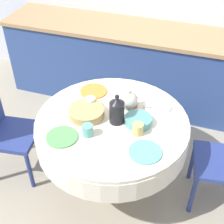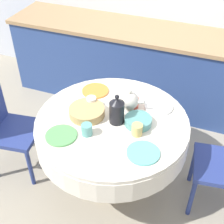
# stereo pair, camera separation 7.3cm
# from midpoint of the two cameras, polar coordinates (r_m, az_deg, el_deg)

# --- Properties ---
(ground_plane) EXTENTS (12.00, 12.00, 0.00)m
(ground_plane) POSITION_cam_midpoint_polar(r_m,az_deg,el_deg) (2.87, -0.75, -12.57)
(ground_plane) COLOR #9E937F
(kitchen_counter) EXTENTS (3.24, 0.64, 0.89)m
(kitchen_counter) POSITION_cam_midpoint_polar(r_m,az_deg,el_deg) (3.53, 6.15, 8.07)
(kitchen_counter) COLOR #2D4784
(kitchen_counter) RESTS_ON ground_plane
(dining_table) EXTENTS (1.17, 1.17, 0.72)m
(dining_table) POSITION_cam_midpoint_polar(r_m,az_deg,el_deg) (2.43, -0.86, -3.80)
(dining_table) COLOR tan
(dining_table) RESTS_ON ground_plane
(chair_right) EXTENTS (0.45, 0.45, 0.95)m
(chair_right) POSITION_cam_midpoint_polar(r_m,az_deg,el_deg) (2.78, -20.07, -2.36)
(chair_right) COLOR navy
(chair_right) RESTS_ON ground_plane
(plate_near_left) EXTENTS (0.22, 0.22, 0.01)m
(plate_near_left) POSITION_cam_midpoint_polar(r_m,az_deg,el_deg) (2.23, -10.07, -4.51)
(plate_near_left) COLOR #5BA85B
(plate_near_left) RESTS_ON dining_table
(cup_near_left) EXTENTS (0.08, 0.08, 0.09)m
(cup_near_left) POSITION_cam_midpoint_polar(r_m,az_deg,el_deg) (2.21, -5.42, -3.35)
(cup_near_left) COLOR #5BA39E
(cup_near_left) RESTS_ON dining_table
(plate_near_right) EXTENTS (0.22, 0.22, 0.01)m
(plate_near_right) POSITION_cam_midpoint_polar(r_m,az_deg,el_deg) (2.11, 5.09, -7.29)
(plate_near_right) COLOR #60BCB7
(plate_near_right) RESTS_ON dining_table
(cup_near_right) EXTENTS (0.08, 0.08, 0.09)m
(cup_near_right) POSITION_cam_midpoint_polar(r_m,az_deg,el_deg) (2.21, 3.81, -3.12)
(cup_near_right) COLOR #DBB766
(cup_near_right) RESTS_ON dining_table
(plate_far_left) EXTENTS (0.22, 0.22, 0.01)m
(plate_far_left) POSITION_cam_midpoint_polar(r_m,az_deg,el_deg) (2.64, -4.20, 3.81)
(plate_far_left) COLOR orange
(plate_far_left) RESTS_ON dining_table
(cup_far_left) EXTENTS (0.08, 0.08, 0.09)m
(cup_far_left) POSITION_cam_midpoint_polar(r_m,az_deg,el_deg) (2.45, -4.80, 1.72)
(cup_far_left) COLOR white
(cup_far_left) RESTS_ON dining_table
(plate_far_right) EXTENTS (0.22, 0.22, 0.01)m
(plate_far_right) POSITION_cam_midpoint_polar(r_m,az_deg,el_deg) (2.50, 7.48, 1.18)
(plate_far_right) COLOR white
(plate_far_right) RESTS_ON dining_table
(cup_far_right) EXTENTS (0.08, 0.08, 0.09)m
(cup_far_right) POSITION_cam_midpoint_polar(r_m,az_deg,el_deg) (2.45, 2.98, 1.79)
(cup_far_right) COLOR #CC4C3D
(cup_far_right) RESTS_ON dining_table
(coffee_carafe) EXTENTS (0.11, 0.11, 0.24)m
(coffee_carafe) POSITION_cam_midpoint_polar(r_m,az_deg,el_deg) (2.27, -0.01, 0.31)
(coffee_carafe) COLOR black
(coffee_carafe) RESTS_ON dining_table
(teapot) EXTENTS (0.20, 0.14, 0.19)m
(teapot) POSITION_cam_midpoint_polar(r_m,az_deg,el_deg) (2.40, 2.24, 2.14)
(teapot) COLOR silver
(teapot) RESTS_ON dining_table
(bread_basket) EXTENTS (0.27, 0.27, 0.07)m
(bread_basket) POSITION_cam_midpoint_polar(r_m,az_deg,el_deg) (2.38, -5.57, -0.07)
(bread_basket) COLOR tan
(bread_basket) RESTS_ON dining_table
(fruit_bowl) EXTENTS (0.20, 0.20, 0.06)m
(fruit_bowl) POSITION_cam_midpoint_polar(r_m,az_deg,el_deg) (2.31, 3.92, -1.56)
(fruit_bowl) COLOR #569993
(fruit_bowl) RESTS_ON dining_table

